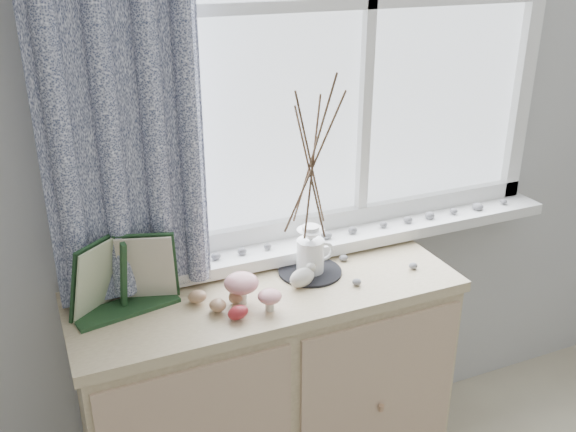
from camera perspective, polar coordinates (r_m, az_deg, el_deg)
The scene contains 8 objects.
sideboard at distance 2.22m, azimuth -1.71°, elevation -15.92°, with size 1.20×0.45×0.85m.
botanical_book at distance 1.84m, azimuth -14.34°, elevation -5.35°, with size 0.34×0.13×0.24m, color #1C3C1F, non-canonical shape.
toadstool_cluster at distance 1.87m, azimuth -3.53°, elevation -6.34°, with size 0.15×0.16×0.09m.
wooden_eggs at distance 1.87m, azimuth -5.85°, elevation -7.63°, with size 0.16×0.17×0.06m.
songbird_figurine at distance 1.98m, azimuth 1.26°, elevation -5.39°, with size 0.12×0.06×0.06m, color beige, non-canonical shape.
crocheted_doily at distance 2.07m, azimuth 1.97°, elevation -4.96°, with size 0.20×0.20×0.01m, color black.
twig_pitcher at distance 1.91m, azimuth 2.13°, elevation 5.02°, with size 0.25×0.25×0.66m.
sideboard_pebbles at distance 2.09m, azimuth 7.40°, elevation -4.65°, with size 0.25×0.19×0.02m.
Camera 1 is at (-0.78, 0.15, 1.84)m, focal length 40.00 mm.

